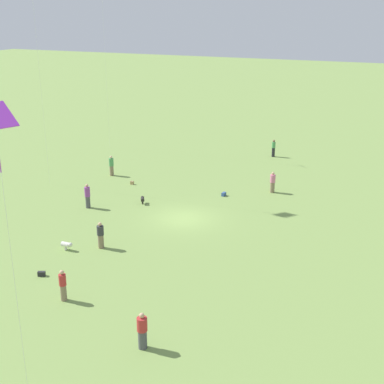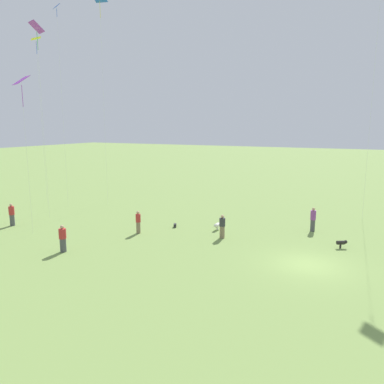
{
  "view_description": "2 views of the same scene",
  "coord_description": "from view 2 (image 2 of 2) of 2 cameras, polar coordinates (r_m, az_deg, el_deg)",
  "views": [
    {
      "loc": [
        32.53,
        14.77,
        14.55
      ],
      "look_at": [
        3.01,
        1.96,
        3.27
      ],
      "focal_mm": 50.0,
      "sensor_mm": 36.0,
      "label": 1
    },
    {
      "loc": [
        -3.12,
        21.94,
        8.16
      ],
      "look_at": [
        8.59,
        -1.86,
        3.42
      ],
      "focal_mm": 35.0,
      "sensor_mm": 36.0,
      "label": 2
    }
  ],
  "objects": [
    {
      "name": "kite_2",
      "position": [
        42.89,
        -22.61,
        19.68
      ],
      "size": [
        1.3,
        1.3,
        16.81
      ],
      "rotation": [
        0.0,
        0.0,
        1.66
      ],
      "color": "yellow",
      "rests_on": "ground_plane"
    },
    {
      "name": "ground_plane",
      "position": [
        23.61,
        17.26,
        -10.55
      ],
      "size": [
        240.0,
        240.0,
        0.0
      ],
      "primitive_type": "plane",
      "color": "#7A994C"
    },
    {
      "name": "person_6",
      "position": [
        34.13,
        -25.77,
        -3.15
      ],
      "size": [
        0.62,
        0.62,
        1.85
      ],
      "rotation": [
        0.0,
        0.0,
        5.67
      ],
      "color": "#4C4C51",
      "rests_on": "ground_plane"
    },
    {
      "name": "dog_0",
      "position": [
        29.66,
        3.81,
        -5.11
      ],
      "size": [
        0.32,
        0.76,
        0.56
      ],
      "rotation": [
        0.0,
        0.0,
        6.28
      ],
      "color": "silver",
      "rests_on": "ground_plane"
    },
    {
      "name": "kite_0",
      "position": [
        40.7,
        -19.79,
        22.55
      ],
      "size": [
        0.81,
        0.73,
        19.4
      ],
      "rotation": [
        0.0,
        0.0,
        1.94
      ],
      "color": "blue",
      "rests_on": "ground_plane"
    },
    {
      "name": "dog_1",
      "position": [
        27.3,
        21.87,
        -7.18
      ],
      "size": [
        0.71,
        0.54,
        0.54
      ],
      "rotation": [
        0.0,
        0.0,
        2.09
      ],
      "color": "black",
      "rests_on": "ground_plane"
    },
    {
      "name": "person_8",
      "position": [
        30.64,
        17.95,
        -4.0
      ],
      "size": [
        0.58,
        0.58,
        1.89
      ],
      "rotation": [
        0.0,
        0.0,
        5.54
      ],
      "color": "#4C4C51",
      "rests_on": "ground_plane"
    },
    {
      "name": "kite_1",
      "position": [
        30.22,
        -24.55,
        14.63
      ],
      "size": [
        1.42,
        1.31,
        11.65
      ],
      "rotation": [
        0.0,
        0.0,
        1.99
      ],
      "color": "purple",
      "rests_on": "ground_plane"
    },
    {
      "name": "person_1",
      "position": [
        27.53,
        4.63,
        -5.28
      ],
      "size": [
        0.53,
        0.53,
        1.74
      ],
      "rotation": [
        0.0,
        0.0,
        6.02
      ],
      "color": "#847056",
      "rests_on": "ground_plane"
    },
    {
      "name": "person_7",
      "position": [
        28.91,
        -8.2,
        -4.57
      ],
      "size": [
        0.45,
        0.45,
        1.74
      ],
      "rotation": [
        0.0,
        0.0,
        1.8
      ],
      "color": "#847056",
      "rests_on": "ground_plane"
    },
    {
      "name": "person_3",
      "position": [
        25.92,
        -19.1,
        -6.76
      ],
      "size": [
        0.65,
        0.65,
        1.79
      ],
      "rotation": [
        0.0,
        0.0,
        2.17
      ],
      "color": "#4C4C51",
      "rests_on": "ground_plane"
    },
    {
      "name": "kite_3",
      "position": [
        41.13,
        -13.85,
        25.82
      ],
      "size": [
        1.48,
        1.39,
        20.52
      ],
      "rotation": [
        0.0,
        0.0,
        5.76
      ],
      "color": "blue",
      "rests_on": "ground_plane"
    },
    {
      "name": "picnic_bag_2",
      "position": [
        30.52,
        -2.6,
        -5.11
      ],
      "size": [
        0.35,
        0.46,
        0.28
      ],
      "rotation": [
        0.0,
        0.0,
        1.99
      ],
      "color": "#262628",
      "rests_on": "ground_plane"
    },
    {
      "name": "kite_6",
      "position": [
        35.96,
        -22.55,
        21.36
      ],
      "size": [
        1.43,
        1.27,
        16.55
      ],
      "rotation": [
        0.0,
        0.0,
        5.15
      ],
      "color": "purple",
      "rests_on": "ground_plane"
    }
  ]
}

